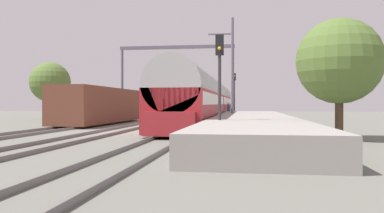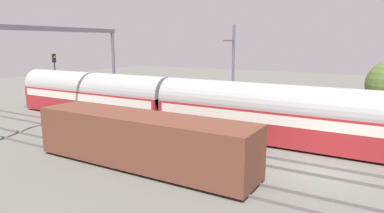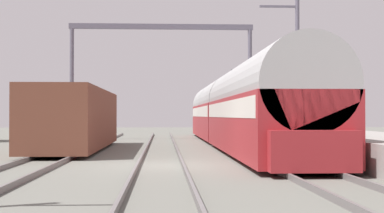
# 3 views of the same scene
# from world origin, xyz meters

# --- Properties ---
(ground) EXTENTS (120.00, 120.00, 0.00)m
(ground) POSITION_xyz_m (0.00, 0.00, 0.00)
(ground) COLOR #65655D
(track_far_west) EXTENTS (1.52, 60.00, 0.16)m
(track_far_west) POSITION_xyz_m (-4.04, 0.00, 0.08)
(track_far_west) COLOR #666060
(track_far_west) RESTS_ON ground
(track_west) EXTENTS (1.52, 60.00, 0.16)m
(track_west) POSITION_xyz_m (0.00, 0.00, 0.08)
(track_west) COLOR #666060
(track_west) RESTS_ON ground
(track_east) EXTENTS (1.52, 60.00, 0.16)m
(track_east) POSITION_xyz_m (4.04, 0.00, 0.08)
(track_east) COLOR #666060
(track_east) RESTS_ON ground
(platform) EXTENTS (4.40, 28.00, 0.90)m
(platform) POSITION_xyz_m (7.86, 2.00, 0.45)
(platform) COLOR gray
(platform) RESTS_ON ground
(passenger_train) EXTENTS (2.93, 32.85, 3.82)m
(passenger_train) POSITION_xyz_m (4.04, 12.31, 1.97)
(passenger_train) COLOR maroon
(passenger_train) RESTS_ON ground
(freight_car) EXTENTS (2.80, 13.00, 2.70)m
(freight_car) POSITION_xyz_m (-4.04, 8.48, 1.47)
(freight_car) COLOR brown
(freight_car) RESTS_ON ground
(person_crossing) EXTENTS (0.28, 0.42, 1.73)m
(person_crossing) POSITION_xyz_m (5.79, 15.63, 1.03)
(person_crossing) COLOR #2C2C2C
(person_crossing) RESTS_ON ground
(railway_signal_far) EXTENTS (0.36, 0.30, 5.47)m
(railway_signal_far) POSITION_xyz_m (5.96, 28.17, 3.48)
(railway_signal_far) COLOR #2D2D33
(railway_signal_far) RESTS_ON ground
(catenary_gantry) EXTENTS (12.48, 0.28, 7.86)m
(catenary_gantry) POSITION_xyz_m (0.00, 19.82, 5.63)
(catenary_gantry) COLOR #5B5767
(catenary_gantry) RESTS_ON ground
(catenary_pole_east_mid) EXTENTS (1.90, 0.20, 8.00)m
(catenary_pole_east_mid) POSITION_xyz_m (6.39, 7.78, 4.15)
(catenary_pole_east_mid) COLOR #5B5767
(catenary_pole_east_mid) RESTS_ON ground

